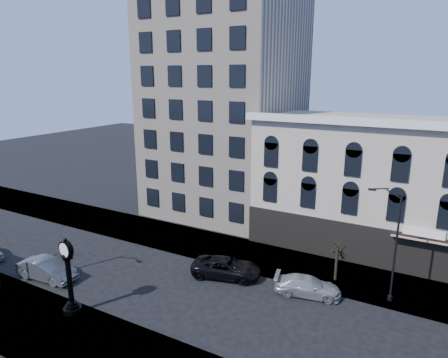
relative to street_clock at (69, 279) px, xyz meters
The scene contains 11 objects.
ground 7.79m from the street_clock, 54.58° to the left, with size 160.00×160.00×0.00m, color black.
sidewalk_far 14.85m from the street_clock, 73.05° to the left, with size 160.00×6.00×0.12m, color gray.
sidewalk_near 5.33m from the street_clock, 25.11° to the right, with size 160.00×6.00×0.12m, color gray.
cream_tower 30.06m from the street_clock, 94.24° to the left, with size 15.90×15.40×42.50m.
victorian_row 27.49m from the street_clock, 53.38° to the left, with size 22.60×11.19×12.50m.
street_clock is the anchor object (origin of this frame).
street_lamp_far 22.03m from the street_clock, 33.16° to the left, with size 2.15×0.79×8.47m.
bare_tree_far 19.63m from the street_clock, 42.07° to the left, with size 2.25×2.25×3.86m.
car_near_b 6.30m from the street_clock, 157.28° to the left, with size 1.75×5.03×1.66m, color #595B60.
car_far_a 11.84m from the street_clock, 55.10° to the left, with size 2.56×5.55×1.54m, color black.
car_far_b 16.77m from the street_clock, 37.22° to the left, with size 1.97×4.84×1.41m, color #A5A8AD.
Camera 1 is at (16.44, -22.02, 15.77)m, focal length 32.00 mm.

